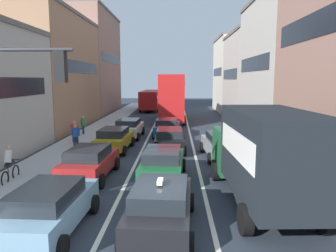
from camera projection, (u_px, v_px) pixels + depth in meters
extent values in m
plane|color=#2A323D|center=(157.00, 240.00, 9.39)|extent=(140.00, 140.00, 0.00)
cube|color=#B1B1B1|center=(97.00, 130.00, 29.34)|extent=(2.60, 64.00, 0.14)
cube|color=silver|center=(152.00, 131.00, 29.22)|extent=(0.16, 60.00, 0.01)
cube|color=silver|center=(189.00, 131.00, 29.13)|extent=(0.16, 60.00, 0.01)
cube|color=#9E7556|center=(45.00, 73.00, 30.72)|extent=(7.00, 14.57, 10.40)
cube|color=black|center=(81.00, 67.00, 30.55)|extent=(0.02, 11.73, 1.10)
cube|color=#66605B|center=(41.00, 14.00, 29.95)|extent=(7.20, 14.57, 0.30)
cube|color=#936B5B|center=(87.00, 64.00, 45.01)|extent=(7.00, 14.57, 13.42)
cube|color=black|center=(112.00, 59.00, 44.82)|extent=(0.02, 11.73, 1.10)
cube|color=#66605B|center=(85.00, 13.00, 44.03)|extent=(7.20, 14.57, 0.30)
cube|color=beige|center=(242.00, 76.00, 46.48)|extent=(7.00, 10.90, 10.21)
cube|color=black|center=(217.00, 72.00, 46.50)|extent=(0.02, 8.80, 1.10)
cube|color=#66605B|center=(243.00, 38.00, 45.73)|extent=(7.20, 10.90, 0.30)
cube|color=#B2ADA3|center=(261.00, 79.00, 35.66)|extent=(7.00, 10.90, 9.36)
cube|color=black|center=(229.00, 74.00, 35.69)|extent=(0.02, 8.80, 1.10)
cube|color=#66605B|center=(263.00, 33.00, 34.97)|extent=(7.20, 10.90, 0.30)
cube|color=#B2ADA3|center=(299.00, 71.00, 24.70)|extent=(7.00, 10.90, 10.49)
cube|color=black|center=(253.00, 64.00, 24.72)|extent=(0.02, 8.80, 1.10)
cube|color=black|center=(315.00, 25.00, 13.67)|extent=(0.02, 8.80, 1.10)
cylinder|color=#2D2D33|center=(8.00, 50.00, 8.61)|extent=(3.50, 0.10, 0.10)
cube|color=black|center=(61.00, 67.00, 8.64)|extent=(0.28, 0.28, 0.84)
sphere|color=red|center=(62.00, 57.00, 8.75)|extent=(0.18, 0.18, 0.18)
sphere|color=#F2A519|center=(63.00, 67.00, 8.79)|extent=(0.18, 0.18, 0.18)
sphere|color=green|center=(63.00, 77.00, 8.83)|extent=(0.18, 0.18, 0.18)
cube|color=#1E5933|center=(243.00, 150.00, 14.68)|extent=(2.51, 2.51, 1.90)
cube|color=black|center=(237.00, 137.00, 15.83)|extent=(2.02, 0.13, 0.70)
cube|color=black|center=(271.00, 153.00, 10.86)|extent=(2.66, 5.55, 2.80)
cube|color=white|center=(236.00, 145.00, 10.79)|extent=(0.24, 4.48, 0.90)
cylinder|color=black|center=(216.00, 170.00, 14.87)|extent=(0.35, 0.97, 0.96)
cylinder|color=black|center=(267.00, 170.00, 14.92)|extent=(0.35, 0.97, 0.96)
cylinder|color=black|center=(245.00, 219.00, 9.65)|extent=(0.35, 0.97, 0.96)
cylinder|color=black|center=(325.00, 219.00, 9.70)|extent=(0.35, 0.97, 0.96)
cube|color=black|center=(161.00, 208.00, 9.98)|extent=(2.02, 4.39, 0.70)
cube|color=#1E2328|center=(160.00, 193.00, 9.70)|extent=(1.71, 2.49, 0.52)
cube|color=#F2EACC|center=(160.00, 181.00, 9.65)|extent=(0.18, 0.45, 0.12)
cylinder|color=black|center=(139.00, 201.00, 11.54)|extent=(0.25, 0.65, 0.64)
cylinder|color=black|center=(191.00, 202.00, 11.40)|extent=(0.25, 0.65, 0.64)
cylinder|color=black|center=(121.00, 241.00, 8.66)|extent=(0.25, 0.65, 0.64)
cylinder|color=black|center=(190.00, 244.00, 8.52)|extent=(0.25, 0.65, 0.64)
cube|color=#759EB7|center=(50.00, 211.00, 9.81)|extent=(1.95, 4.36, 0.70)
cube|color=#1E2328|center=(46.00, 195.00, 9.54)|extent=(1.67, 2.46, 0.52)
cylinder|color=black|center=(43.00, 203.00, 11.37)|extent=(0.24, 0.65, 0.64)
cylinder|color=black|center=(94.00, 204.00, 11.25)|extent=(0.24, 0.65, 0.64)
cylinder|color=black|center=(62.00, 247.00, 8.36)|extent=(0.24, 0.65, 0.64)
cube|color=#19592D|center=(163.00, 166.00, 14.93)|extent=(1.99, 4.38, 0.70)
cube|color=#1E2328|center=(162.00, 155.00, 14.65)|extent=(1.69, 2.48, 0.52)
cylinder|color=black|center=(147.00, 164.00, 16.49)|extent=(0.25, 0.65, 0.64)
cylinder|color=black|center=(183.00, 165.00, 16.36)|extent=(0.25, 0.65, 0.64)
cylinder|color=black|center=(138.00, 182.00, 13.60)|extent=(0.25, 0.65, 0.64)
cylinder|color=black|center=(182.00, 183.00, 13.47)|extent=(0.25, 0.65, 0.64)
cube|color=#A51E1E|center=(90.00, 164.00, 15.22)|extent=(1.99, 4.38, 0.70)
cube|color=#1E2328|center=(88.00, 153.00, 14.94)|extent=(1.69, 2.48, 0.52)
cylinder|color=black|center=(82.00, 163.00, 16.78)|extent=(0.25, 0.65, 0.64)
cylinder|color=black|center=(117.00, 163.00, 16.65)|extent=(0.25, 0.65, 0.64)
cylinder|color=black|center=(59.00, 180.00, 13.89)|extent=(0.25, 0.65, 0.64)
cylinder|color=black|center=(101.00, 181.00, 13.76)|extent=(0.25, 0.65, 0.64)
cube|color=black|center=(169.00, 141.00, 20.93)|extent=(1.87, 4.33, 0.70)
cube|color=#1E2328|center=(169.00, 133.00, 20.65)|extent=(1.62, 2.43, 0.52)
cylinder|color=black|center=(156.00, 142.00, 22.43)|extent=(0.23, 0.64, 0.64)
cylinder|color=black|center=(183.00, 142.00, 22.41)|extent=(0.23, 0.64, 0.64)
cylinder|color=black|center=(154.00, 151.00, 19.54)|extent=(0.23, 0.64, 0.64)
cylinder|color=black|center=(185.00, 151.00, 19.52)|extent=(0.23, 0.64, 0.64)
cube|color=#B29319|center=(114.00, 140.00, 21.05)|extent=(1.98, 4.37, 0.70)
cube|color=#1E2328|center=(113.00, 132.00, 20.77)|extent=(1.69, 2.47, 0.52)
cylinder|color=black|center=(106.00, 141.00, 22.61)|extent=(0.25, 0.65, 0.64)
cylinder|color=black|center=(132.00, 142.00, 22.48)|extent=(0.25, 0.65, 0.64)
cylinder|color=black|center=(94.00, 150.00, 19.72)|extent=(0.25, 0.65, 0.64)
cylinder|color=black|center=(124.00, 151.00, 19.60)|extent=(0.25, 0.65, 0.64)
cube|color=#194C8C|center=(167.00, 128.00, 26.11)|extent=(2.08, 4.41, 0.70)
cube|color=#1E2328|center=(167.00, 122.00, 25.84)|extent=(1.74, 2.51, 0.52)
cylinder|color=black|center=(158.00, 130.00, 27.69)|extent=(0.26, 0.65, 0.64)
cylinder|color=black|center=(180.00, 130.00, 27.52)|extent=(0.26, 0.65, 0.64)
cylinder|color=black|center=(154.00, 136.00, 24.81)|extent=(0.26, 0.65, 0.64)
cylinder|color=black|center=(178.00, 136.00, 24.64)|extent=(0.26, 0.65, 0.64)
cube|color=beige|center=(129.00, 129.00, 25.74)|extent=(1.94, 4.36, 0.70)
cube|color=#1E2328|center=(128.00, 123.00, 25.46)|extent=(1.66, 2.46, 0.52)
cylinder|color=black|center=(121.00, 131.00, 27.29)|extent=(0.24, 0.65, 0.64)
cylinder|color=black|center=(143.00, 131.00, 27.18)|extent=(0.24, 0.65, 0.64)
cylinder|color=black|center=(114.00, 137.00, 24.40)|extent=(0.24, 0.65, 0.64)
cylinder|color=black|center=(138.00, 137.00, 24.29)|extent=(0.24, 0.65, 0.64)
cube|color=gray|center=(221.00, 146.00, 19.19)|extent=(2.09, 4.41, 0.70)
cube|color=#1E2328|center=(222.00, 138.00, 18.91)|extent=(1.74, 2.51, 0.52)
cylinder|color=black|center=(202.00, 147.00, 20.65)|extent=(0.26, 0.65, 0.64)
cylinder|color=black|center=(231.00, 147.00, 20.72)|extent=(0.26, 0.65, 0.64)
cylinder|color=black|center=(210.00, 158.00, 17.75)|extent=(0.26, 0.65, 0.64)
cylinder|color=black|center=(243.00, 158.00, 17.83)|extent=(0.26, 0.65, 0.64)
cube|color=#B21919|center=(172.00, 106.00, 35.44)|extent=(2.57, 10.52, 2.40)
cube|color=black|center=(172.00, 103.00, 35.38)|extent=(2.60, 9.89, 0.70)
cube|color=#B21919|center=(172.00, 85.00, 35.11)|extent=(2.57, 10.52, 2.16)
cube|color=black|center=(172.00, 83.00, 35.07)|extent=(2.60, 9.89, 0.64)
cylinder|color=black|center=(163.00, 113.00, 39.39)|extent=(0.31, 1.00, 1.00)
cylinder|color=black|center=(183.00, 113.00, 39.31)|extent=(0.31, 1.00, 1.00)
cylinder|color=black|center=(159.00, 120.00, 32.53)|extent=(0.31, 1.00, 1.00)
cylinder|color=black|center=(184.00, 121.00, 32.45)|extent=(0.31, 1.00, 1.00)
cube|color=#B21919|center=(151.00, 99.00, 48.25)|extent=(2.63, 10.53, 2.40)
cube|color=black|center=(151.00, 96.00, 48.19)|extent=(2.65, 9.90, 0.70)
cylinder|color=black|center=(146.00, 105.00, 52.20)|extent=(0.31, 1.00, 1.00)
cylinder|color=black|center=(161.00, 105.00, 52.11)|extent=(0.31, 1.00, 1.00)
cylinder|color=black|center=(140.00, 109.00, 45.35)|extent=(0.31, 1.00, 1.00)
cylinder|color=black|center=(158.00, 109.00, 45.26)|extent=(0.31, 1.00, 1.00)
torus|color=black|center=(16.00, 172.00, 15.04)|extent=(0.09, 0.68, 0.68)
torus|color=black|center=(5.00, 179.00, 14.00)|extent=(0.09, 0.68, 0.68)
cylinder|color=black|center=(10.00, 165.00, 14.45)|extent=(0.09, 0.95, 0.05)
cylinder|color=black|center=(8.00, 171.00, 14.28)|extent=(0.04, 0.04, 0.55)
cylinder|color=black|center=(14.00, 159.00, 14.85)|extent=(0.50, 0.06, 0.04)
cylinder|color=#232833|center=(7.00, 163.00, 14.39)|extent=(0.16, 0.45, 0.30)
cylinder|color=#232833|center=(11.00, 163.00, 14.39)|extent=(0.16, 0.45, 0.30)
cylinder|color=silver|center=(8.00, 156.00, 14.29)|extent=(0.32, 0.47, 0.62)
sphere|color=tan|center=(9.00, 148.00, 14.36)|extent=(0.22, 0.22, 0.22)
cylinder|color=#262D47|center=(83.00, 130.00, 26.74)|extent=(0.16, 0.16, 0.82)
cylinder|color=#262D47|center=(83.00, 131.00, 26.57)|extent=(0.16, 0.16, 0.82)
cylinder|color=#338C4C|center=(83.00, 122.00, 26.55)|extent=(0.34, 0.34, 0.60)
sphere|color=tan|center=(83.00, 117.00, 26.49)|extent=(0.24, 0.24, 0.24)
cylinder|color=#338C4C|center=(83.00, 121.00, 26.76)|extent=(0.10, 0.10, 0.55)
cylinder|color=#338C4C|center=(83.00, 122.00, 26.34)|extent=(0.10, 0.10, 0.55)
cylinder|color=#262D47|center=(75.00, 143.00, 21.54)|extent=(0.16, 0.16, 0.82)
cylinder|color=#262D47|center=(77.00, 143.00, 21.58)|extent=(0.16, 0.16, 0.82)
cylinder|color=#2659B2|center=(76.00, 132.00, 21.46)|extent=(0.34, 0.34, 0.60)
sphere|color=tan|center=(75.00, 126.00, 21.40)|extent=(0.24, 0.24, 0.24)
cylinder|color=#2659B2|center=(72.00, 132.00, 21.40)|extent=(0.10, 0.10, 0.55)
cylinder|color=#2659B2|center=(79.00, 132.00, 21.51)|extent=(0.10, 0.10, 0.55)
cylinder|color=#262D47|center=(76.00, 138.00, 23.30)|extent=(0.16, 0.16, 0.82)
cylinder|color=#262D47|center=(74.00, 138.00, 23.21)|extent=(0.16, 0.16, 0.82)
cylinder|color=red|center=(74.00, 128.00, 23.15)|extent=(0.34, 0.34, 0.60)
sphere|color=tan|center=(74.00, 123.00, 23.09)|extent=(0.24, 0.24, 0.24)
cylinder|color=red|center=(77.00, 128.00, 23.26)|extent=(0.10, 0.10, 0.55)
cylinder|color=red|center=(71.00, 128.00, 23.04)|extent=(0.10, 0.10, 0.55)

